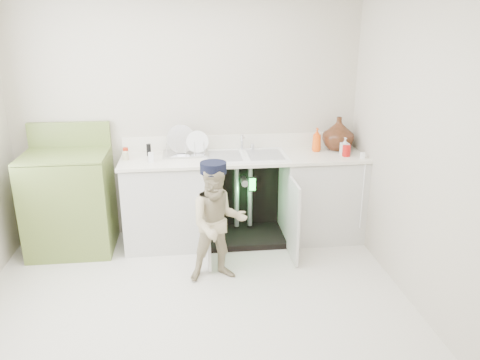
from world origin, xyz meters
The scene contains 5 objects.
ground centered at (0.00, 0.00, 0.00)m, with size 3.50×3.50×0.00m, color beige.
room_shell centered at (0.00, 0.00, 1.25)m, with size 6.00×5.50×1.26m.
counter_run centered at (0.59, 1.21, 0.48)m, with size 2.44×1.02×1.24m.
avocado_stove centered at (-1.17, 1.18, 0.51)m, with size 0.79×0.65×1.23m.
repair_worker centered at (0.22, 0.43, 0.54)m, with size 0.67×0.66×1.07m.
Camera 1 is at (-0.01, -3.24, 2.16)m, focal length 35.00 mm.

